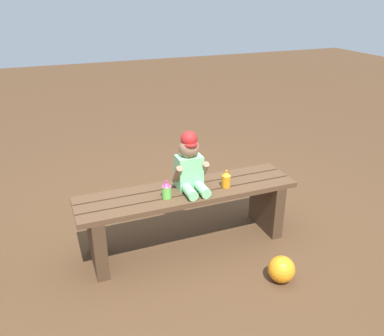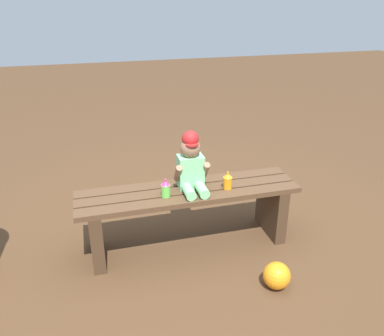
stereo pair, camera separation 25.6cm
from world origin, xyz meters
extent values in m
plane|color=#4C331E|center=(0.00, 0.00, 0.00)|extent=(16.00, 16.00, 0.00)
cube|color=#513823|center=(0.00, -0.13, 0.43)|extent=(1.51, 0.11, 0.04)
cube|color=#513823|center=(0.00, 0.00, 0.43)|extent=(1.51, 0.11, 0.04)
cube|color=#513823|center=(0.00, 0.13, 0.43)|extent=(1.51, 0.11, 0.04)
cube|color=#452F1E|center=(-0.64, 0.00, 0.20)|extent=(0.08, 0.36, 0.41)
cube|color=#452F1E|center=(0.64, 0.00, 0.20)|extent=(0.08, 0.36, 0.41)
cube|color=#7FCC8C|center=(0.02, 0.03, 0.56)|extent=(0.17, 0.12, 0.23)
sphere|color=#8C664C|center=(0.02, 0.03, 0.73)|extent=(0.14, 0.14, 0.14)
cylinder|color=#B21E1E|center=(0.02, 0.00, 0.77)|extent=(0.09, 0.09, 0.01)
sphere|color=#B21E1E|center=(0.02, 0.03, 0.79)|extent=(0.11, 0.11, 0.11)
cylinder|color=#85D693|center=(-0.02, -0.09, 0.48)|extent=(0.07, 0.16, 0.07)
cylinder|color=#85D693|center=(0.07, -0.09, 0.48)|extent=(0.07, 0.16, 0.07)
cylinder|color=#8C664C|center=(-0.07, 0.00, 0.57)|extent=(0.04, 0.12, 0.14)
cylinder|color=#8C664C|center=(0.12, 0.00, 0.57)|extent=(0.04, 0.12, 0.14)
cylinder|color=#66CC4C|center=(-0.17, -0.06, 0.49)|extent=(0.06, 0.06, 0.08)
cone|color=#E5337F|center=(-0.17, -0.06, 0.54)|extent=(0.06, 0.06, 0.03)
cylinder|color=#E5337F|center=(-0.17, -0.06, 0.56)|extent=(0.01, 0.01, 0.02)
cylinder|color=orange|center=(0.26, -0.06, 0.49)|extent=(0.06, 0.06, 0.08)
cone|color=orange|center=(0.26, -0.06, 0.54)|extent=(0.06, 0.06, 0.03)
cylinder|color=orange|center=(0.26, -0.06, 0.56)|extent=(0.01, 0.01, 0.02)
sphere|color=orange|center=(0.41, -0.58, 0.08)|extent=(0.17, 0.17, 0.17)
camera|label=1|loc=(-0.84, -2.22, 1.69)|focal=37.00mm
camera|label=2|loc=(-0.60, -2.30, 1.69)|focal=37.00mm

